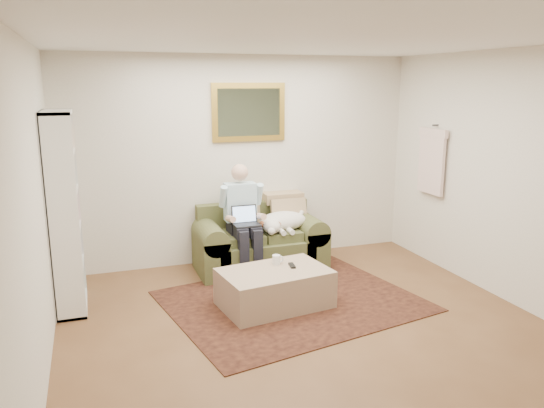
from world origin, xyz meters
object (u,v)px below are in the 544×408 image
ottoman (275,288)px  bookshelf (65,212)px  seated_man (244,221)px  sleeping_dog (283,221)px  coffee_mug (276,260)px  laptop (246,220)px  sofa (259,247)px

ottoman → bookshelf: size_ratio=0.54×
seated_man → bookshelf: size_ratio=0.66×
sleeping_dog → ottoman: (-0.49, -1.09, -0.40)m
seated_man → coffee_mug: seated_man is taller
ottoman → coffee_mug: 0.31m
sleeping_dog → ottoman: 1.26m
laptop → sofa: bearing=41.0°
sleeping_dog → bookshelf: bearing=-171.0°
laptop → ottoman: size_ratio=0.28×
laptop → coffee_mug: size_ratio=3.04×
sofa → bookshelf: bearing=-167.9°
seated_man → coffee_mug: size_ratio=13.16×
seated_man → laptop: size_ratio=4.33×
sofa → sleeping_dog: bearing=-15.7°
sleeping_dog → ottoman: sleeping_dog is taller
laptop → coffee_mug: bearing=-83.0°
sleeping_dog → bookshelf: bookshelf is taller
seated_man → coffee_mug: bearing=-83.5°
laptop → sleeping_dog: 0.54m
coffee_mug → seated_man: bearing=96.5°
sofa → coffee_mug: bearing=-97.7°
sleeping_dog → coffee_mug: sleeping_dog is taller
laptop → bookshelf: (-1.95, -0.26, 0.31)m
seated_man → sleeping_dog: (0.52, 0.06, -0.06)m
seated_man → ottoman: 1.13m
seated_man → sleeping_dog: seated_man is taller
seated_man → bookshelf: bearing=-170.5°
coffee_mug → bookshelf: bearing=165.3°
sofa → laptop: size_ratio=5.15×
sofa → sleeping_dog: 0.44m
seated_man → laptop: 0.07m
sofa → ottoman: sofa is taller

